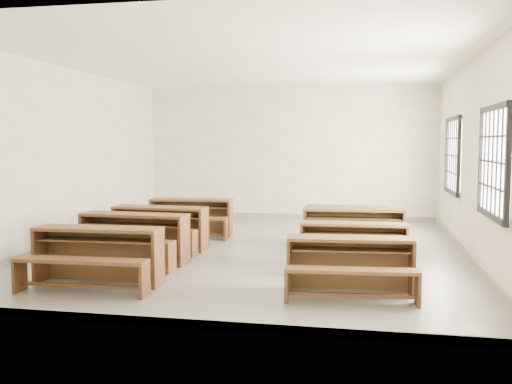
% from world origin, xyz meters
% --- Properties ---
extents(room, '(8.50, 8.50, 3.20)m').
position_xyz_m(room, '(0.09, 0.00, 2.14)').
color(room, slate).
rests_on(room, ground).
extents(desk_set_0, '(1.70, 0.92, 0.75)m').
position_xyz_m(desk_set_0, '(-1.56, -2.80, 0.44)').
color(desk_set_0, brown).
rests_on(desk_set_0, ground).
extents(desk_set_1, '(1.73, 0.97, 0.76)m').
position_xyz_m(desk_set_1, '(-1.65, -1.43, 0.44)').
color(desk_set_1, brown).
rests_on(desk_set_1, ground).
extents(desk_set_2, '(1.69, 0.93, 0.74)m').
position_xyz_m(desk_set_2, '(-1.65, -0.32, 0.43)').
color(desk_set_2, brown).
rests_on(desk_set_2, ground).
extents(desk_set_3, '(1.68, 0.96, 0.73)m').
position_xyz_m(desk_set_3, '(-1.56, 1.22, 0.43)').
color(desk_set_3, brown).
rests_on(desk_set_3, ground).
extents(desk_set_4, '(1.59, 0.91, 0.69)m').
position_xyz_m(desk_set_4, '(1.68, -2.61, 0.40)').
color(desk_set_4, brown).
rests_on(desk_set_4, ground).
extents(desk_set_5, '(1.57, 0.87, 0.69)m').
position_xyz_m(desk_set_5, '(1.69, -1.31, 0.40)').
color(desk_set_5, brown).
rests_on(desk_set_5, ground).
extents(desk_set_6, '(1.71, 0.95, 0.75)m').
position_xyz_m(desk_set_6, '(1.65, 0.01, 0.44)').
color(desk_set_6, brown).
rests_on(desk_set_6, ground).
extents(desk_set_7, '(1.54, 0.87, 0.67)m').
position_xyz_m(desk_set_7, '(1.50, 1.06, 0.39)').
color(desk_set_7, brown).
rests_on(desk_set_7, ground).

